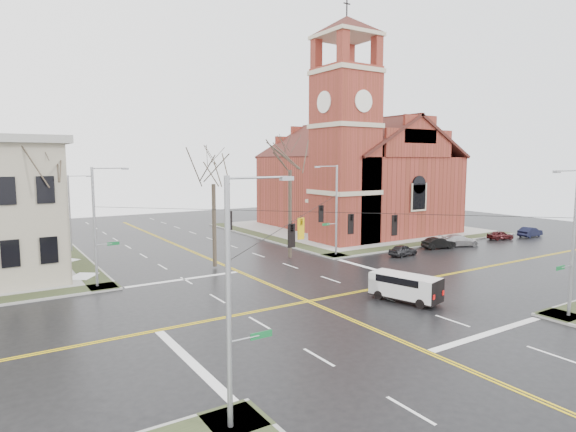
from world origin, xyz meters
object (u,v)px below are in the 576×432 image
parked_car_b (438,243)px  tree_ne (290,164)px  signal_pole_se (572,239)px  parked_car_d (500,235)px  signal_pole_sw (233,296)px  signal_pole_ne (335,207)px  parked_car_c (459,240)px  streetlight_north_a (71,210)px  cargo_van (402,285)px  tree_nw_near (213,178)px  parked_car_e (530,232)px  parked_car_a (403,250)px  signal_pole_nw (97,223)px  church (352,169)px  tree_nw_far (53,175)px  streetlight_north_b (48,197)px

parked_car_b → tree_ne: tree_ne is taller
signal_pole_se → parked_car_b: signal_pole_se is taller
parked_car_d → signal_pole_sw: bearing=129.6°
signal_pole_sw → signal_pole_ne: bearing=45.4°
signal_pole_ne → parked_car_b: bearing=-13.7°
signal_pole_ne → signal_pole_sw: same height
parked_car_d → parked_car_c: bearing=107.3°
streetlight_north_a → signal_pole_ne: bearing=-36.9°
cargo_van → parked_car_d: cargo_van is taller
parked_car_b → parked_car_c: (3.17, -0.25, 0.04)m
signal_pole_sw → tree_nw_near: size_ratio=0.81×
parked_car_b → parked_car_e: size_ratio=0.97×
parked_car_d → signal_pole_ne: bearing=98.7°
cargo_van → parked_car_a: cargo_van is taller
signal_pole_ne → tree_nw_near: 12.95m
parked_car_c → streetlight_north_a: bearing=81.0°
tree_ne → parked_car_d: bearing=-8.7°
signal_pole_nw → signal_pole_se: (22.64, -23.00, 0.00)m
cargo_van → parked_car_b: 21.49m
parked_car_b → parked_car_c: size_ratio=0.83×
parked_car_d → tree_ne: (-27.82, 4.26, 8.72)m
church → tree_ne: size_ratio=2.14×
parked_car_e → parked_car_c: bearing=84.7°
parked_car_d → tree_nw_far: bearing=100.0°
parked_car_d → tree_nw_near: (-35.72, 4.50, 7.49)m
signal_pole_nw → parked_car_b: (34.76, -2.95, -4.34)m
streetlight_north_a → tree_nw_far: size_ratio=0.68×
streetlight_north_b → tree_nw_far: size_ratio=0.68×
signal_pole_se → cargo_van: bearing=125.3°
parked_car_d → parked_car_e: size_ratio=0.85×
cargo_van → parked_car_e: 35.88m
signal_pole_se → tree_ne: (-4.59, 24.23, 4.32)m
signal_pole_se → streetlight_north_a: size_ratio=1.12×
streetlight_north_b → parked_car_d: 60.18m
parked_car_e → streetlight_north_b: bearing=48.6°
signal_pole_ne → parked_car_a: 8.21m
signal_pole_ne → parked_car_b: signal_pole_ne is taller
tree_nw_far → parked_car_d: bearing=-6.1°
tree_nw_far → tree_ne: size_ratio=0.92×
streetlight_north_a → signal_pole_sw: bearing=-91.0°
streetlight_north_a → parked_car_b: bearing=-29.7°
signal_pole_se → streetlight_north_b: (-21.97, 59.50, -0.48)m
signal_pole_se → signal_pole_ne: bearing=90.0°
cargo_van → tree_nw_far: size_ratio=0.44×
signal_pole_se → signal_pole_sw: bearing=180.0°
signal_pole_sw → parked_car_b: 40.36m
parked_car_d → signal_pole_se: bearing=146.8°
signal_pole_ne → cargo_van: (-5.77, -14.86, -3.87)m
signal_pole_sw → streetlight_north_b: signal_pole_sw is taller
signal_pole_nw → church: bearing=20.2°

